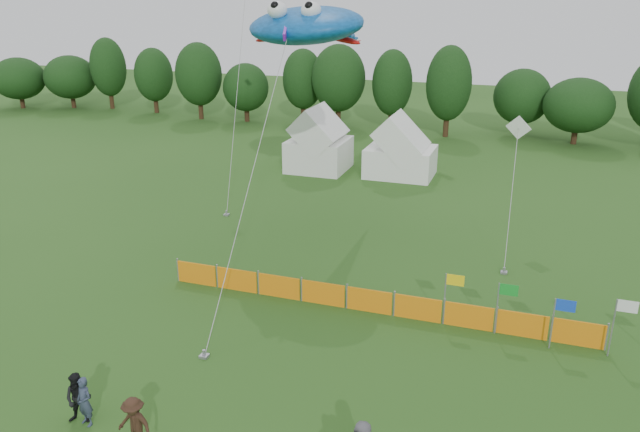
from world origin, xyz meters
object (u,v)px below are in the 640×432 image
(tent_left, at_px, (319,145))
(barrier_fence, at_px, (369,301))
(spectator_b, at_px, (79,398))
(tent_right, at_px, (401,152))
(spectator_a, at_px, (85,402))
(stingray_kite, at_px, (309,25))
(spectator_c, at_px, (135,425))

(tent_left, xyz_separation_m, barrier_fence, (9.18, -20.10, -1.39))
(tent_left, relative_size, spectator_b, 2.52)
(tent_left, xyz_separation_m, spectator_b, (2.68, -29.76, -1.05))
(tent_right, bearing_deg, spectator_a, -95.94)
(tent_left, distance_m, spectator_a, 29.96)
(barrier_fence, xyz_separation_m, spectator_b, (-6.50, -9.66, 0.34))
(spectator_a, distance_m, stingray_kite, 20.77)
(barrier_fence, xyz_separation_m, spectator_c, (-4.16, -10.18, 0.37))
(tent_left, bearing_deg, spectator_c, -80.58)
(spectator_b, relative_size, spectator_c, 0.97)
(spectator_a, height_order, stingray_kite, stingray_kite)
(spectator_b, bearing_deg, stingray_kite, 71.69)
(tent_right, height_order, spectator_a, tent_right)
(tent_right, xyz_separation_m, spectator_b, (-3.37, -30.08, -0.87))
(spectator_c, relative_size, stingray_kite, 0.08)
(spectator_a, height_order, spectator_c, spectator_c)
(tent_left, bearing_deg, spectator_b, -84.85)
(spectator_b, height_order, spectator_c, spectator_c)
(tent_right, distance_m, spectator_c, 30.64)
(barrier_fence, height_order, spectator_c, spectator_c)
(spectator_a, distance_m, spectator_b, 0.24)
(tent_left, height_order, spectator_a, tent_left)
(spectator_b, height_order, stingray_kite, stingray_kite)
(stingray_kite, bearing_deg, tent_left, 106.94)
(spectator_a, relative_size, spectator_b, 0.95)
(tent_left, xyz_separation_m, spectator_a, (2.91, -29.80, -1.09))
(spectator_a, bearing_deg, tent_right, 97.80)
(tent_left, bearing_deg, spectator_a, -84.42)
(spectator_a, xyz_separation_m, spectator_b, (-0.23, 0.04, 0.04))
(spectator_b, bearing_deg, spectator_a, -24.35)
(stingray_kite, bearing_deg, spectator_b, -92.73)
(spectator_b, xyz_separation_m, spectator_c, (2.34, -0.52, 0.03))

